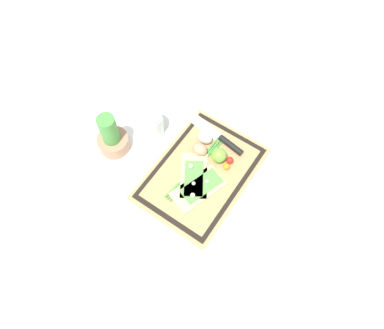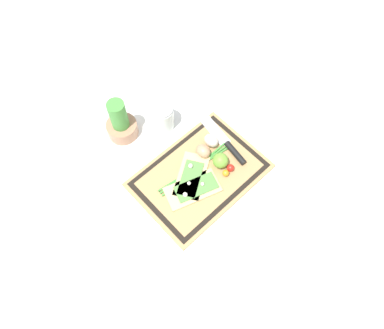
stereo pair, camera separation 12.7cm
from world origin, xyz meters
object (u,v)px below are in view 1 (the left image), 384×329
lime (219,155)px  sauce_jar (152,124)px  knife (222,139)px  cherry_tomato_yellow (226,166)px  egg_pink (205,138)px  cherry_tomato_red (230,160)px  herb_pot (112,138)px  egg_brown (200,149)px  pizza_slice_far (194,176)px  pizza_slice_near (199,188)px

lime → sauce_jar: sauce_jar is taller
knife → lime: 0.08m
cherry_tomato_yellow → sauce_jar: size_ratio=0.22×
sauce_jar → egg_pink: bearing=-71.1°
lime → cherry_tomato_yellow: bearing=-109.4°
cherry_tomato_red → cherry_tomato_yellow: (-0.03, -0.00, -0.00)m
egg_pink → herb_pot: size_ratio=0.32×
egg_brown → lime: lime is taller
pizza_slice_far → egg_pink: egg_pink is taller
egg_pink → lime: 0.09m
sauce_jar → egg_brown: bearing=-86.1°
pizza_slice_near → knife: pizza_slice_near is taller
knife → herb_pot: herb_pot is taller
knife → egg_pink: size_ratio=4.96×
lime → herb_pot: 0.37m
pizza_slice_near → pizza_slice_far: same height
pizza_slice_far → herb_pot: herb_pot is taller
pizza_slice_far → cherry_tomato_red: size_ratio=7.40×
egg_pink → herb_pot: herb_pot is taller
knife → cherry_tomato_yellow: (-0.09, -0.07, 0.00)m
cherry_tomato_red → cherry_tomato_yellow: 0.03m
pizza_slice_far → sauce_jar: size_ratio=1.83×
lime → cherry_tomato_yellow: (-0.01, -0.04, -0.02)m
cherry_tomato_red → egg_pink: bearing=78.6°
pizza_slice_far → cherry_tomato_red: (0.12, -0.07, 0.01)m
cherry_tomato_yellow → pizza_slice_far: bearing=141.1°
pizza_slice_far → cherry_tomato_yellow: bearing=-38.9°
cherry_tomato_red → herb_pot: size_ratio=0.15×
egg_pink → cherry_tomato_red: (-0.02, -0.12, -0.01)m
lime → herb_pot: size_ratio=0.31×
egg_brown → cherry_tomato_yellow: size_ratio=2.35×
egg_brown → cherry_tomato_yellow: 0.11m
cherry_tomato_red → sauce_jar: size_ratio=0.25×
pizza_slice_far → egg_pink: size_ratio=3.50×
knife → egg_pink: bearing=126.8°
pizza_slice_near → lime: (0.13, 0.01, 0.02)m
cherry_tomato_red → cherry_tomato_yellow: bearing=-174.2°
egg_pink → sauce_jar: (-0.06, 0.18, 0.01)m
sauce_jar → pizza_slice_near: bearing=-111.0°
cherry_tomato_yellow → egg_pink: bearing=67.8°
egg_pink → sauce_jar: size_ratio=0.52×
egg_brown → knife: bearing=-23.4°
pizza_slice_near → egg_pink: egg_pink is taller
cherry_tomato_red → cherry_tomato_yellow: size_ratio=1.11×
egg_pink → cherry_tomato_red: 0.12m
pizza_slice_far → sauce_jar: bearing=71.7°
pizza_slice_near → cherry_tomato_yellow: (0.12, -0.03, 0.01)m
knife → lime: bearing=-156.7°
herb_pot → pizza_slice_near: bearing=-85.6°
egg_brown → cherry_tomato_red: size_ratio=2.11×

